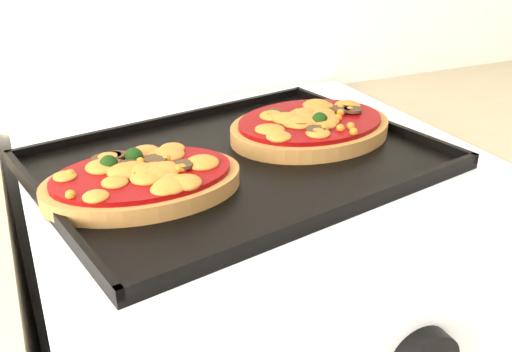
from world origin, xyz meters
TOP-DOWN VIEW (x-y plane):
  - control_panel at (0.02, 1.39)m, footprint 0.60×0.02m
  - baking_tray at (-0.02, 1.70)m, footprint 0.55×0.45m
  - pizza_left at (-0.15, 1.67)m, footprint 0.24×0.17m
  - pizza_right at (0.11, 1.74)m, footprint 0.25×0.20m

SIDE VIEW (x-z plane):
  - control_panel at x=0.02m, z-range 0.81..0.90m
  - baking_tray at x=-0.02m, z-range 0.91..0.93m
  - pizza_left at x=-0.15m, z-range 0.92..0.95m
  - pizza_right at x=0.11m, z-range 0.92..0.95m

